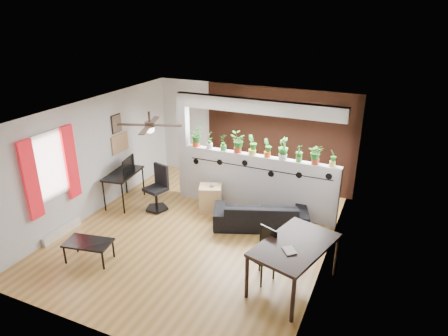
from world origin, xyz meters
TOP-DOWN VIEW (x-y plane):
  - room_shell at (0.00, 0.00)m, footprint 6.30×7.10m
  - partition_wall at (0.80, 1.50)m, footprint 3.60×0.18m
  - ceiling_header at (0.80, 1.50)m, footprint 3.60×0.18m
  - pier_column at (-1.11, 1.50)m, footprint 0.22×0.20m
  - brick_panel at (0.80, 2.97)m, footprint 3.90×0.05m
  - vine_decal at (0.80, 1.40)m, footprint 3.31×0.01m
  - window_assembly at (-2.56, -1.20)m, footprint 0.09×1.30m
  - baseboard_heater at (-2.54, -1.20)m, footprint 0.08×1.00m
  - corkboard at (-2.58, 0.95)m, footprint 0.03×0.60m
  - framed_art at (-2.58, 0.90)m, footprint 0.03×0.34m
  - ceiling_fan at (-0.80, -0.30)m, footprint 1.19×1.19m
  - potted_plant_0 at (-0.78, 1.50)m, footprint 0.29×0.31m
  - potted_plant_1 at (-0.43, 1.50)m, footprint 0.20×0.23m
  - potted_plant_2 at (-0.08, 1.50)m, footprint 0.25×0.24m
  - potted_plant_3 at (0.27, 1.50)m, footprint 0.29×0.26m
  - potted_plant_4 at (0.62, 1.50)m, footprint 0.31×0.30m
  - potted_plant_5 at (0.98, 1.50)m, footprint 0.27×0.27m
  - potted_plant_6 at (1.33, 1.50)m, footprint 0.33×0.33m
  - potted_plant_7 at (1.68, 1.50)m, footprint 0.20×0.22m
  - potted_plant_8 at (2.03, 1.50)m, footprint 0.24×0.20m
  - potted_plant_9 at (2.38, 1.50)m, footprint 0.19×0.21m
  - sofa at (1.09, 0.84)m, footprint 2.04×1.38m
  - cube_shelf at (-0.20, 1.03)m, footprint 0.63×0.60m
  - cup at (-0.15, 1.03)m, footprint 0.12×0.12m
  - computer_desk at (-2.25, 0.55)m, footprint 0.71×1.15m
  - monitor at (-2.25, 0.70)m, footprint 0.33×0.12m
  - office_chair at (-1.34, 0.60)m, footprint 0.55×0.56m
  - dining_table at (2.25, -0.84)m, footprint 1.32×1.73m
  - book at (2.15, -1.14)m, footprint 0.29×0.30m
  - folding_chair at (1.73, -0.80)m, footprint 0.50×0.50m
  - coffee_table at (-1.40, -1.66)m, footprint 0.93×0.63m

SIDE VIEW (x-z plane):
  - baseboard_heater at x=-2.54m, z-range 0.00..0.18m
  - sofa at x=1.09m, z-range 0.00..0.56m
  - cube_shelf at x=-0.20m, z-range 0.00..0.62m
  - coffee_table at x=-1.40m, z-range 0.16..0.55m
  - office_chair at x=-1.34m, z-range -0.06..1.00m
  - folding_chair at x=1.73m, z-range 0.09..1.04m
  - cup at x=-0.15m, z-range 0.62..0.70m
  - partition_wall at x=0.80m, z-range 0.00..1.35m
  - computer_desk at x=-2.25m, z-range 0.32..1.10m
  - dining_table at x=2.25m, z-range 0.33..1.17m
  - book at x=2.15m, z-range 0.84..0.86m
  - monitor at x=-2.25m, z-range 0.78..0.97m
  - vine_decal at x=0.80m, z-range 0.93..1.23m
  - room_shell at x=0.00m, z-range -0.15..2.75m
  - pier_column at x=-1.11m, z-range 0.00..2.60m
  - brick_panel at x=0.80m, z-range 0.00..2.60m
  - corkboard at x=-2.58m, z-range 1.12..1.58m
  - window_assembly at x=-2.56m, z-range 0.73..2.28m
  - potted_plant_9 at x=2.38m, z-range 1.36..1.73m
  - potted_plant_7 at x=1.68m, z-range 1.36..1.74m
  - potted_plant_2 at x=-0.08m, z-range 1.36..1.75m
  - potted_plant_1 at x=-0.43m, z-range 1.36..1.77m
  - potted_plant_5 at x=0.98m, z-range 1.36..1.78m
  - potted_plant_8 at x=2.03m, z-range 1.36..1.80m
  - potted_plant_4 at x=0.62m, z-range 1.36..1.82m
  - potted_plant_0 at x=-0.78m, z-range 1.36..1.83m
  - potted_plant_3 at x=0.27m, z-range 1.36..1.83m
  - potted_plant_6 at x=1.33m, z-range 1.36..1.85m
  - framed_art at x=-2.58m, z-range 1.63..2.07m
  - ceiling_fan at x=-0.80m, z-range 2.10..2.53m
  - ceiling_header at x=0.80m, z-range 2.30..2.60m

